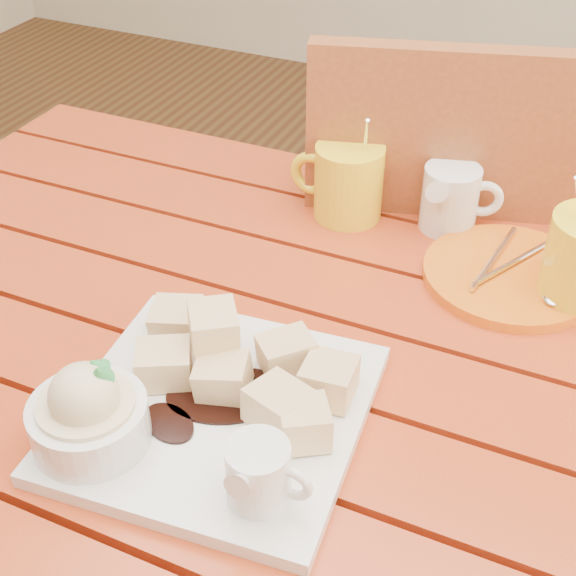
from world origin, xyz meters
The scene contains 7 objects.
table centered at (0.00, 0.00, 0.64)m, with size 1.20×0.79×0.75m.
dessert_plate centered at (-0.04, -0.15, 0.78)m, with size 0.29×0.29×0.11m.
coffee_mug_left centered at (-0.04, 0.27, 0.80)m, with size 0.13×0.09×0.15m.
cream_pitcher centered at (0.09, 0.29, 0.79)m, with size 0.10×0.09×0.09m.
sugar_caddy centered at (-0.06, 0.34, 0.78)m, with size 0.08×0.08×0.09m.
orange_saucer centered at (0.19, 0.21, 0.76)m, with size 0.20×0.20×0.02m.
chair_far centered at (0.09, 0.46, 0.54)m, with size 0.57×0.57×0.97m.
Camera 1 is at (0.26, -0.59, 1.31)m, focal length 50.00 mm.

